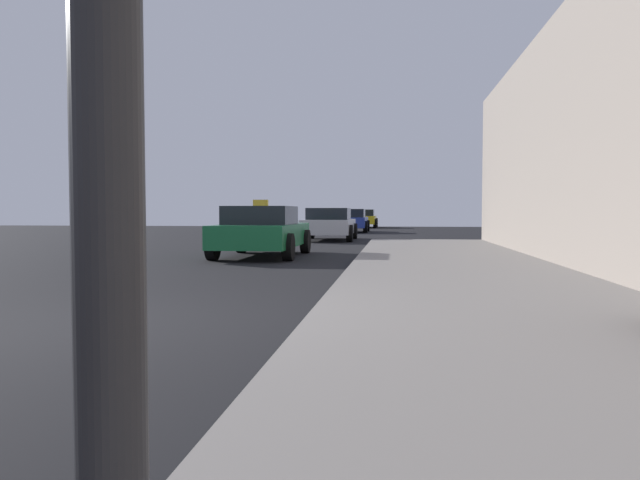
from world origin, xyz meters
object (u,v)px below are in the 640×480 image
car_silver (329,224)px  car_blue (350,220)px  car_green (262,231)px  car_white (356,217)px  car_yellow (363,218)px

car_silver → car_blue: (0.14, 9.41, -0.00)m
car_green → car_silver: size_ratio=1.01×
car_green → car_blue: (0.88, 18.23, -0.00)m
car_white → car_blue: bearing=-87.2°
car_blue → car_yellow: 9.73m
car_blue → car_yellow: same height
car_blue → car_white: bearing=92.8°
car_blue → car_white: (-0.92, 18.64, 0.00)m
car_green → car_blue: 18.25m
car_green → car_white: size_ratio=1.03×
car_yellow → car_white: bearing=97.1°
car_blue → car_white: size_ratio=0.99×
car_yellow → car_white: size_ratio=1.13×
car_silver → car_blue: same height
car_yellow → car_white: same height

